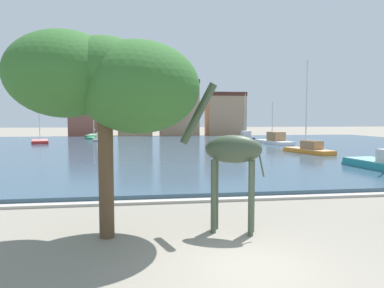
{
  "coord_description": "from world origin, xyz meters",
  "views": [
    {
      "loc": [
        -2.56,
        -7.88,
        3.55
      ],
      "look_at": [
        0.11,
        10.96,
        2.2
      ],
      "focal_mm": 32.48,
      "sensor_mm": 36.0,
      "label": 1
    }
  ],
  "objects": [
    {
      "name": "sailboat_green",
      "position": [
        -11.06,
        54.24,
        0.46
      ],
      "size": [
        2.16,
        8.49,
        6.32
      ],
      "color": "#236B42",
      "rests_on": "ground"
    },
    {
      "name": "sailboat_orange",
      "position": [
        13.13,
        23.93,
        0.54
      ],
      "size": [
        3.16,
        6.55,
        9.22
      ],
      "color": "orange",
      "rests_on": "ground"
    },
    {
      "name": "sailboat_red",
      "position": [
        -16.87,
        43.08,
        0.41
      ],
      "size": [
        3.66,
        6.88,
        9.26
      ],
      "color": "red",
      "rests_on": "ground"
    },
    {
      "name": "sailboat_grey",
      "position": [
        -8.59,
        47.49,
        0.51
      ],
      "size": [
        2.55,
        7.91,
        6.68
      ],
      "color": "#939399",
      "rests_on": "ground"
    },
    {
      "name": "harbor_water",
      "position": [
        0.0,
        34.03,
        0.15
      ],
      "size": [
        82.3,
        54.13,
        0.3
      ],
      "primitive_type": "cube",
      "color": "#334C60",
      "rests_on": "ground"
    },
    {
      "name": "townhouse_wide_warehouse",
      "position": [
        14.79,
        64.59,
        4.61
      ],
      "size": [
        8.0,
        5.8,
        9.19
      ],
      "color": "tan",
      "rests_on": "ground"
    },
    {
      "name": "townhouse_corner_house",
      "position": [
        -4.12,
        67.06,
        5.46
      ],
      "size": [
        7.08,
        7.21,
        10.89
      ],
      "color": "tan",
      "rests_on": "ground"
    },
    {
      "name": "quay_edge_coping",
      "position": [
        0.0,
        6.71,
        0.06
      ],
      "size": [
        82.3,
        0.5,
        0.12
      ],
      "primitive_type": "cube",
      "color": "#ADA89E",
      "rests_on": "ground"
    },
    {
      "name": "giraffe_statue",
      "position": [
        0.08,
        2.62,
        2.54
      ],
      "size": [
        2.74,
        1.5,
        4.97
      ],
      "color": "#3D4C38",
      "rests_on": "ground"
    },
    {
      "name": "sailboat_navy",
      "position": [
        14.28,
        48.13,
        0.55
      ],
      "size": [
        2.23,
        6.31,
        7.86
      ],
      "color": "navy",
      "rests_on": "ground"
    },
    {
      "name": "ground_plane",
      "position": [
        0.0,
        0.0,
        0.0
      ],
      "size": [
        300.0,
        300.0,
        0.0
      ],
      "primitive_type": "plane",
      "color": "gray"
    },
    {
      "name": "shade_tree",
      "position": [
        -3.59,
        2.63,
        4.67
      ],
      "size": [
        5.57,
        3.65,
        6.08
      ],
      "color": "brown",
      "rests_on": "ground"
    },
    {
      "name": "townhouse_tall_gabled",
      "position": [
        4.89,
        64.39,
        5.85
      ],
      "size": [
        8.06,
        5.47,
        11.68
      ],
      "color": "tan",
      "rests_on": "ground"
    },
    {
      "name": "townhouse_narrow_midrow",
      "position": [
        -13.19,
        65.42,
        4.17
      ],
      "size": [
        7.91,
        6.35,
        8.32
      ],
      "color": "#8E5142",
      "rests_on": "ground"
    },
    {
      "name": "sailboat_white",
      "position": [
        14.71,
        36.83,
        0.6
      ],
      "size": [
        3.1,
        8.14,
        5.93
      ],
      "color": "white",
      "rests_on": "ground"
    }
  ]
}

